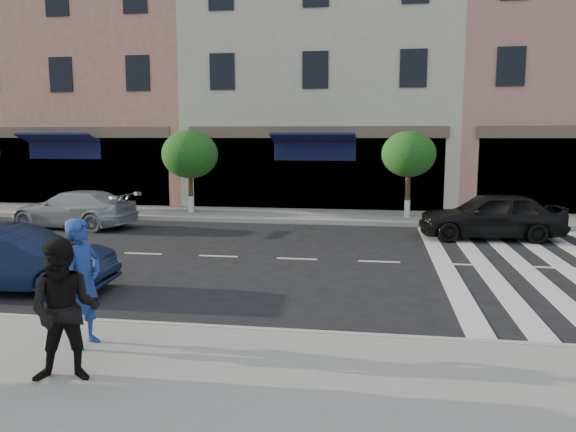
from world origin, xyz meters
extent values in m
plane|color=black|center=(0.00, 0.00, 0.00)|extent=(120.00, 120.00, 0.00)
cube|color=gray|center=(0.00, -3.75, 0.07)|extent=(60.00, 4.50, 0.15)
cube|color=gray|center=(0.00, 11.00, 0.07)|extent=(60.00, 3.00, 0.15)
cube|color=tan|center=(-11.00, 17.00, 7.00)|extent=(10.00, 9.00, 14.00)
cube|color=beige|center=(-0.50, 17.00, 5.50)|extent=(11.00, 9.00, 11.00)
cylinder|color=#473323|center=(-5.00, 10.80, 0.95)|extent=(0.18, 0.18, 1.60)
cylinder|color=silver|center=(-5.00, 10.80, 0.45)|extent=(0.20, 0.20, 0.60)
ellipsoid|color=#1D4814|center=(-5.00, 10.80, 2.32)|extent=(2.10, 2.10, 1.79)
cylinder|color=#473323|center=(3.00, 10.80, 1.00)|extent=(0.18, 0.18, 1.71)
cylinder|color=silver|center=(3.00, 10.80, 0.45)|extent=(0.20, 0.20, 0.60)
ellipsoid|color=#1D4814|center=(3.00, 10.80, 2.38)|extent=(1.90, 1.90, 1.62)
imported|color=navy|center=(-2.02, -2.51, 1.03)|extent=(0.54, 0.71, 1.77)
imported|color=black|center=(-1.65, -3.59, 1.00)|extent=(0.97, 0.84, 1.70)
imported|color=black|center=(-5.07, 0.30, 0.64)|extent=(3.94, 1.61, 1.27)
imported|color=#9F9FA4|center=(-7.94, 7.60, 0.61)|extent=(4.40, 2.20, 1.23)
imported|color=black|center=(5.23, 7.60, 0.70)|extent=(4.20, 1.90, 1.40)
camera|label=1|loc=(1.88, -9.39, 3.01)|focal=35.00mm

